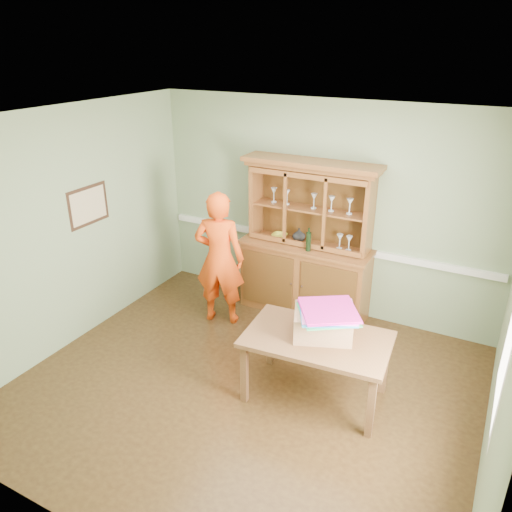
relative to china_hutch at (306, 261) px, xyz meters
The scene contains 14 objects.
floor 1.91m from the china_hutch, 86.84° to the right, with size 4.50×4.50×0.00m, color #4F3619.
ceiling 2.67m from the china_hutch, 86.84° to the right, with size 4.50×4.50×0.00m, color white.
wall_back 0.69m from the china_hutch, 66.58° to the left, with size 4.50×4.50×0.00m, color gray.
wall_left 2.86m from the china_hutch, 140.50° to the right, with size 4.00×4.00×0.00m, color gray.
wall_right 3.01m from the china_hutch, 37.07° to the right, with size 4.00×4.00×0.00m, color gray.
wall_front 3.83m from the china_hutch, 88.51° to the right, with size 4.50×4.50×0.00m, color gray.
chair_rail 0.30m from the china_hutch, 64.04° to the left, with size 4.41×0.05×0.08m, color silver.
framed_map 2.73m from the china_hutch, 145.34° to the right, with size 0.03×0.60×0.46m.
window_panel 3.22m from the china_hutch, 41.70° to the right, with size 0.03×0.96×1.36m.
china_hutch is the anchor object (origin of this frame).
dining_table 1.75m from the china_hutch, 63.84° to the right, with size 1.44×0.94×0.69m.
cardboard_box 1.70m from the china_hutch, 62.17° to the right, with size 0.54×0.43×0.25m, color #A77756.
kite_stack 1.74m from the china_hutch, 61.44° to the right, with size 0.69×0.69×0.04m.
person 1.12m from the china_hutch, 139.98° to the right, with size 0.62×0.41×1.70m, color #FC4C0F.
Camera 1 is at (2.05, -3.66, 3.33)m, focal length 35.00 mm.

